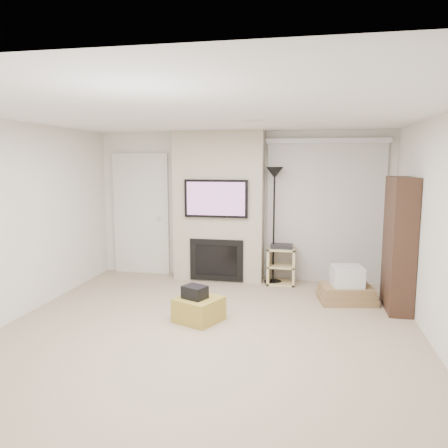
% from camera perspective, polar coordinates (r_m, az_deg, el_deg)
% --- Properties ---
extents(floor, '(5.00, 5.50, 0.00)m').
position_cam_1_polar(floor, '(5.15, -2.63, -14.69)').
color(floor, tan).
rests_on(floor, ground).
extents(ceiling, '(5.00, 5.50, 0.00)m').
position_cam_1_polar(ceiling, '(4.77, -2.83, 14.16)').
color(ceiling, white).
rests_on(ceiling, wall_back).
extents(wall_back, '(5.00, 0.00, 2.50)m').
position_cam_1_polar(wall_back, '(7.49, 2.26, 2.42)').
color(wall_back, silver).
rests_on(wall_back, ground).
extents(wall_front, '(5.00, 0.00, 2.50)m').
position_cam_1_polar(wall_front, '(2.30, -19.47, -11.41)').
color(wall_front, silver).
rests_on(wall_front, ground).
extents(wall_left, '(0.00, 5.50, 2.50)m').
position_cam_1_polar(wall_left, '(5.92, -26.97, -0.01)').
color(wall_left, silver).
rests_on(wall_left, ground).
extents(wall_right, '(0.00, 5.50, 2.50)m').
position_cam_1_polar(wall_right, '(4.87, 27.20, -1.62)').
color(wall_right, silver).
rests_on(wall_right, ground).
extents(hvac_vent, '(0.35, 0.18, 0.01)m').
position_cam_1_polar(hvac_vent, '(5.48, 3.40, 13.35)').
color(hvac_vent, silver).
rests_on(hvac_vent, ceiling).
extents(ottoman, '(0.66, 0.66, 0.30)m').
position_cam_1_polar(ottoman, '(5.62, -3.31, -11.06)').
color(ottoman, '#A58F36').
rests_on(ottoman, floor).
extents(black_bag, '(0.35, 0.32, 0.16)m').
position_cam_1_polar(black_bag, '(5.54, -3.84, -8.86)').
color(black_bag, black).
rests_on(black_bag, ottoman).
extents(fireplace_wall, '(1.50, 0.47, 2.50)m').
position_cam_1_polar(fireplace_wall, '(7.34, -0.69, 2.21)').
color(fireplace_wall, '#BCAC97').
rests_on(fireplace_wall, floor).
extents(entry_door, '(1.02, 0.11, 2.14)m').
position_cam_1_polar(entry_door, '(7.95, -10.72, 1.20)').
color(entry_door, silver).
rests_on(entry_door, floor).
extents(vertical_blinds, '(1.98, 0.10, 2.37)m').
position_cam_1_polar(vertical_blinds, '(7.35, 13.06, 2.29)').
color(vertical_blinds, silver).
rests_on(vertical_blinds, floor).
extents(floor_lamp, '(0.28, 0.28, 1.91)m').
position_cam_1_polar(floor_lamp, '(7.10, 6.59, 4.14)').
color(floor_lamp, black).
rests_on(floor_lamp, floor).
extents(av_stand, '(0.45, 0.38, 0.66)m').
position_cam_1_polar(av_stand, '(7.25, 7.50, -5.09)').
color(av_stand, beige).
rests_on(av_stand, floor).
extents(box_stack, '(0.86, 0.71, 0.52)m').
position_cam_1_polar(box_stack, '(6.57, 15.72, -8.07)').
color(box_stack, olive).
rests_on(box_stack, floor).
extents(bookshelf, '(0.30, 0.80, 1.80)m').
position_cam_1_polar(bookshelf, '(6.31, 21.90, -2.47)').
color(bookshelf, '#311F16').
rests_on(bookshelf, floor).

